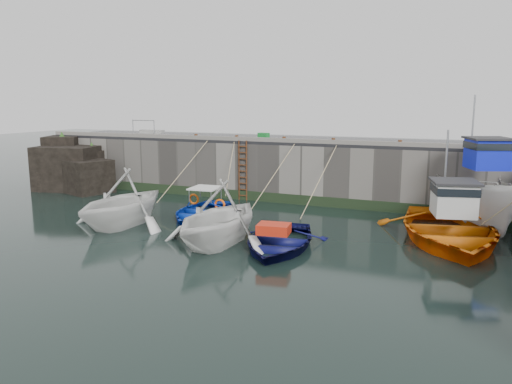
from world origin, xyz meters
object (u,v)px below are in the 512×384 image
at_px(boat_near_navy, 279,247).
at_px(fish_crate, 264,136).
at_px(boat_near_white, 124,225).
at_px(boat_far_orange, 448,229).
at_px(bollard_b, 237,138).
at_px(bollard_d, 333,141).
at_px(boat_near_blue, 201,216).
at_px(bollard_c, 284,139).
at_px(boat_far_white, 478,198).
at_px(ladder, 243,171).
at_px(bollard_e, 400,143).
at_px(bollard_a, 196,137).
at_px(boat_near_blacktrim, 219,244).

bearing_deg(boat_near_navy, fish_crate, 107.27).
relative_size(boat_near_white, boat_far_orange, 0.64).
relative_size(bollard_b, bollard_d, 1.00).
bearing_deg(boat_near_blue, bollard_c, 57.48).
bearing_deg(boat_far_white, ladder, 154.57).
xyz_separation_m(bollard_d, bollard_e, (3.20, 0.00, 0.00)).
height_order(fish_crate, bollard_e, fish_crate).
relative_size(boat_near_navy, bollard_e, 17.47).
bearing_deg(bollard_e, ladder, -177.60).
xyz_separation_m(boat_far_white, bollard_d, (-6.71, 1.41, 2.10)).
height_order(boat_near_navy, bollard_a, bollard_a).
distance_m(boat_near_blacktrim, bollard_e, 10.39).
relative_size(boat_near_blue, boat_near_blacktrim, 0.90).
distance_m(fish_crate, bollard_d, 4.98).
distance_m(fish_crate, bollard_e, 8.02).
bearing_deg(bollard_c, boat_near_blue, -117.92).
xyz_separation_m(ladder, boat_far_orange, (10.50, -4.17, -1.11)).
distance_m(boat_near_blacktrim, bollard_b, 9.46).
relative_size(fish_crate, bollard_c, 2.18).
bearing_deg(boat_far_white, bollard_a, 154.35).
xyz_separation_m(boat_near_blue, boat_far_orange, (10.69, 0.02, 0.48)).
bearing_deg(boat_far_white, bollard_b, 153.21).
bearing_deg(bollard_e, bollard_a, 180.00).
xyz_separation_m(boat_near_white, bollard_a, (-0.60, 7.38, 3.30)).
relative_size(boat_near_blacktrim, bollard_b, 18.34).
relative_size(ladder, boat_near_navy, 0.65).
xyz_separation_m(bollard_a, bollard_b, (2.50, 0.00, 0.00)).
distance_m(boat_far_orange, bollard_c, 9.85).
xyz_separation_m(ladder, bollard_d, (4.80, 0.34, 1.71)).
relative_size(boat_far_white, bollard_e, 28.31).
height_order(boat_far_orange, bollard_d, boat_far_orange).
distance_m(ladder, boat_far_orange, 11.35).
distance_m(bollard_c, bollard_d, 2.60).
relative_size(boat_near_navy, boat_far_orange, 0.60).
distance_m(boat_near_navy, bollard_e, 9.04).
bearing_deg(boat_far_orange, boat_near_white, 179.25).
height_order(boat_near_blacktrim, bollard_e, bollard_e).
bearing_deg(boat_near_blue, ladder, 82.72).
bearing_deg(bollard_e, boat_near_blue, -151.12).
distance_m(boat_near_white, boat_near_blue, 3.61).
bearing_deg(bollard_c, fish_crate, 134.36).
bearing_deg(boat_far_white, boat_near_blacktrim, -162.23).
distance_m(boat_far_white, fish_crate, 11.97).
relative_size(boat_far_orange, fish_crate, 13.40).
xyz_separation_m(bollard_a, bollard_d, (7.80, 0.00, 0.00)).
bearing_deg(bollard_b, fish_crate, 69.79).
relative_size(boat_near_blacktrim, boat_far_white, 0.65).
distance_m(boat_near_blacktrim, boat_near_navy, 2.25).
bearing_deg(boat_near_navy, boat_near_blue, 139.00).
relative_size(boat_near_navy, bollard_b, 17.47).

